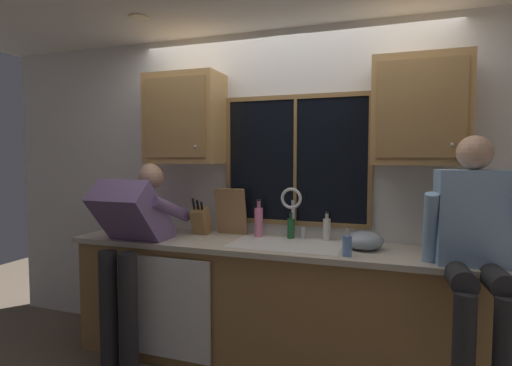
{
  "coord_description": "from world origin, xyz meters",
  "views": [
    {
      "loc": [
        0.82,
        -3.09,
        1.56
      ],
      "look_at": [
        -0.15,
        -0.3,
        1.36
      ],
      "focal_mm": 28.19,
      "sensor_mm": 36.0,
      "label": 1
    }
  ],
  "objects": [
    {
      "name": "sink",
      "position": [
        0.08,
        -0.3,
        0.82
      ],
      "size": [
        0.8,
        0.46,
        0.21
      ],
      "color": "silver",
      "rests_on": "lower_cabinet_run"
    },
    {
      "name": "window_mullion_center",
      "position": [
        0.08,
        -0.02,
        1.52
      ],
      "size": [
        0.02,
        0.02,
        0.95
      ],
      "primitive_type": "cube",
      "color": "olive"
    },
    {
      "name": "cutting_board",
      "position": [
        -0.44,
        -0.09,
        1.11
      ],
      "size": [
        0.26,
        0.1,
        0.38
      ],
      "primitive_type": "cube",
      "rotation": [
        0.21,
        0.0,
        0.0
      ],
      "color": "#997047",
      "rests_on": "countertop"
    },
    {
      "name": "ceiling_downlight_left",
      "position": [
        -0.93,
        -0.6,
        2.54
      ],
      "size": [
        0.14,
        0.14,
        0.01
      ],
      "primitive_type": "cylinder",
      "color": "#FFEAB2"
    },
    {
      "name": "dishwasher_front",
      "position": [
        -0.68,
        -0.61,
        0.46
      ],
      "size": [
        0.6,
        0.02,
        0.74
      ],
      "primitive_type": "cube",
      "color": "white"
    },
    {
      "name": "upper_cabinet_left",
      "position": [
        -0.81,
        -0.17,
        1.86
      ],
      "size": [
        0.61,
        0.36,
        0.72
      ],
      "color": "#B2844C"
    },
    {
      "name": "upper_cabinet_right",
      "position": [
        0.96,
        -0.17,
        1.86
      ],
      "size": [
        0.61,
        0.36,
        0.72
      ],
      "color": "#B2844C"
    },
    {
      "name": "knife_block",
      "position": [
        -0.67,
        -0.17,
        1.03
      ],
      "size": [
        0.12,
        0.18,
        0.32
      ],
      "color": "olive",
      "rests_on": "countertop"
    },
    {
      "name": "bottle_green_glass",
      "position": [
        -0.19,
        -0.1,
        1.04
      ],
      "size": [
        0.07,
        0.07,
        0.3
      ],
      "color": "pink",
      "rests_on": "countertop"
    },
    {
      "name": "faucet",
      "position": [
        0.09,
        -0.12,
        1.17
      ],
      "size": [
        0.18,
        0.09,
        0.4
      ],
      "color": "silver",
      "rests_on": "countertop"
    },
    {
      "name": "window_frame_top",
      "position": [
        0.08,
        -0.02,
        2.02
      ],
      "size": [
        1.17,
        0.02,
        0.04
      ],
      "primitive_type": "cube",
      "color": "olive"
    },
    {
      "name": "person_sitting_on_counter",
      "position": [
        1.25,
        -0.57,
        1.1
      ],
      "size": [
        0.54,
        0.62,
        1.26
      ],
      "color": "#262628",
      "rests_on": "countertop"
    },
    {
      "name": "back_wall",
      "position": [
        0.0,
        0.06,
        1.27
      ],
      "size": [
        5.49,
        0.12,
        2.55
      ],
      "primitive_type": "cube",
      "color": "silver",
      "rests_on": "floor"
    },
    {
      "name": "lower_cabinet_run",
      "position": [
        0.0,
        -0.29,
        0.44
      ],
      "size": [
        3.09,
        0.58,
        0.88
      ],
      "primitive_type": "cube",
      "color": "#A07744",
      "rests_on": "floor"
    },
    {
      "name": "mixing_bowl",
      "position": [
        0.63,
        -0.27,
        0.98
      ],
      "size": [
        0.26,
        0.26,
        0.13
      ],
      "primitive_type": "ellipsoid",
      "color": "#8C99A8",
      "rests_on": "countertop"
    },
    {
      "name": "countertop",
      "position": [
        0.0,
        -0.31,
        0.9
      ],
      "size": [
        3.15,
        0.62,
        0.04
      ],
      "primitive_type": "cube",
      "color": "beige",
      "rests_on": "lower_cabinet_run"
    },
    {
      "name": "window_frame_left",
      "position": [
        -0.49,
        -0.02,
        1.52
      ],
      "size": [
        0.04,
        0.02,
        0.95
      ],
      "primitive_type": "cube",
      "color": "olive"
    },
    {
      "name": "soap_dispenser",
      "position": [
        0.54,
        -0.51,
        0.99
      ],
      "size": [
        0.06,
        0.07,
        0.18
      ],
      "color": "#668CCC",
      "rests_on": "countertop"
    },
    {
      "name": "window_frame_right",
      "position": [
        0.65,
        -0.02,
        1.52
      ],
      "size": [
        0.03,
        0.02,
        0.95
      ],
      "primitive_type": "cube",
      "color": "olive"
    },
    {
      "name": "bottle_amber_small",
      "position": [
        0.06,
        -0.09,
        1.0
      ],
      "size": [
        0.06,
        0.06,
        0.21
      ],
      "color": "#1E592D",
      "rests_on": "countertop"
    },
    {
      "name": "bottle_tall_clear",
      "position": [
        0.34,
        -0.07,
        1.01
      ],
      "size": [
        0.06,
        0.06,
        0.22
      ],
      "color": "silver",
      "rests_on": "countertop"
    },
    {
      "name": "person_standing",
      "position": [
        -1.03,
        -0.59,
        0.94
      ],
      "size": [
        0.53,
        0.71,
        1.5
      ],
      "color": "#262628",
      "rests_on": "floor"
    },
    {
      "name": "window_glass",
      "position": [
        0.08,
        -0.01,
        1.52
      ],
      "size": [
        1.1,
        0.02,
        0.95
      ],
      "primitive_type": "cube",
      "color": "black"
    },
    {
      "name": "window_frame_bottom",
      "position": [
        0.08,
        -0.02,
        1.03
      ],
      "size": [
        1.17,
        0.02,
        0.04
      ],
      "primitive_type": "cube",
      "color": "olive"
    }
  ]
}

